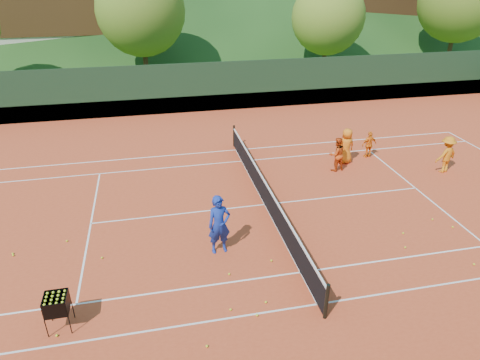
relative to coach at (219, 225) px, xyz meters
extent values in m
plane|color=#2B4C18|center=(2.18, 2.54, -1.01)|extent=(400.00, 400.00, 0.00)
cube|color=#B93D1E|center=(2.18, 2.54, -1.00)|extent=(40.00, 24.00, 0.02)
imported|color=navy|center=(0.00, 0.00, 0.00)|extent=(0.77, 0.56, 1.98)
imported|color=#CA4311|center=(6.04, 4.85, -0.22)|extent=(0.84, 0.70, 1.53)
imported|color=orange|center=(8.14, 5.87, -0.35)|extent=(0.78, 0.38, 1.28)
imported|color=orange|center=(6.79, 5.51, -0.16)|extent=(0.87, 0.63, 1.65)
imported|color=orange|center=(10.64, 3.70, -0.17)|extent=(1.18, 0.85, 1.64)
sphere|color=#C4D824|center=(7.48, -2.36, -0.95)|extent=(0.07, 0.07, 0.07)
sphere|color=#C4D824|center=(0.47, -3.03, -0.95)|extent=(0.07, 0.07, 0.07)
sphere|color=#C4D824|center=(2.65, -2.16, -0.95)|extent=(0.07, 0.07, 0.07)
sphere|color=#C4D824|center=(-4.54, -2.65, -0.95)|extent=(0.07, 0.07, 0.07)
sphere|color=#C4D824|center=(0.82, -2.61, -0.95)|extent=(0.07, 0.07, 0.07)
sphere|color=#C4D824|center=(8.17, -0.40, -0.95)|extent=(0.07, 0.07, 0.07)
sphere|color=#C4D824|center=(-3.68, 0.36, -0.95)|extent=(0.07, 0.07, 0.07)
sphere|color=#C4D824|center=(-0.17, -2.68, -0.95)|extent=(0.07, 0.07, 0.07)
sphere|color=#C4D824|center=(7.79, 0.20, -0.95)|extent=(0.07, 0.07, 0.07)
sphere|color=#C4D824|center=(-6.43, 1.08, -0.95)|extent=(0.07, 0.07, 0.07)
sphere|color=#C4D824|center=(-0.96, -3.76, -0.95)|extent=(0.07, 0.07, 0.07)
sphere|color=#C4D824|center=(6.28, -0.38, -0.95)|extent=(0.07, 0.07, 0.07)
sphere|color=#C4D824|center=(-4.88, 1.54, -0.95)|extent=(0.07, 0.07, 0.07)
sphere|color=#C4D824|center=(1.47, -0.89, -0.95)|extent=(0.07, 0.07, 0.07)
sphere|color=#C4D824|center=(0.07, -1.24, -0.95)|extent=(0.07, 0.07, 0.07)
sphere|color=#C4D824|center=(-6.46, 1.17, -0.95)|extent=(0.07, 0.07, 0.07)
sphere|color=#C4D824|center=(5.90, -1.13, -0.95)|extent=(0.07, 0.07, 0.07)
cube|color=silver|center=(2.18, -2.95, -0.99)|extent=(23.77, 0.06, 0.00)
cube|color=white|center=(2.18, 8.02, -0.99)|extent=(23.77, 0.06, 0.00)
cube|color=white|center=(2.18, -1.58, -0.99)|extent=(23.77, 0.06, 0.00)
cube|color=silver|center=(2.18, 6.65, -0.99)|extent=(23.77, 0.06, 0.00)
cube|color=white|center=(-4.22, 2.54, -0.99)|extent=(0.06, 8.23, 0.00)
cube|color=white|center=(8.58, 2.54, -0.99)|extent=(0.06, 8.23, 0.00)
cube|color=white|center=(2.18, 2.54, -0.99)|extent=(12.80, 0.06, 0.00)
cube|color=white|center=(2.18, 2.54, -0.99)|extent=(0.06, 10.97, 0.00)
cube|color=black|center=(2.18, 2.54, -0.54)|extent=(0.03, 11.97, 0.90)
cube|color=white|center=(2.18, 2.54, -0.07)|extent=(0.05, 11.97, 0.06)
cylinder|color=black|center=(2.18, -3.45, -0.44)|extent=(0.10, 0.10, 1.10)
cylinder|color=black|center=(2.18, 8.52, -0.44)|extent=(0.10, 0.10, 1.10)
cube|color=#15311C|center=(2.18, 14.54, 0.51)|extent=(40.00, 0.05, 3.00)
cube|color=#185724|center=(2.18, 14.54, -0.49)|extent=(40.40, 0.05, 1.00)
cylinder|color=black|center=(-4.74, -2.62, -0.71)|extent=(0.02, 0.02, 0.55)
cylinder|color=black|center=(-4.19, -2.62, -0.71)|extent=(0.02, 0.02, 0.55)
cylinder|color=black|center=(-4.74, -2.07, -0.71)|extent=(0.02, 0.02, 0.55)
cylinder|color=black|center=(-4.19, -2.07, -0.71)|extent=(0.02, 0.02, 0.55)
cube|color=black|center=(-4.47, -2.35, -0.44)|extent=(0.55, 0.55, 0.02)
cube|color=black|center=(-4.47, -2.62, -0.21)|extent=(0.55, 0.02, 0.45)
cube|color=black|center=(-4.47, -2.07, -0.21)|extent=(0.55, 0.02, 0.45)
cube|color=black|center=(-4.74, -2.35, -0.21)|extent=(0.02, 0.55, 0.45)
cube|color=black|center=(-4.19, -2.35, -0.21)|extent=(0.02, 0.55, 0.45)
sphere|color=#CCE526|center=(-4.67, -2.55, -0.02)|extent=(0.07, 0.07, 0.07)
sphere|color=#CCE526|center=(-4.67, -2.41, -0.02)|extent=(0.07, 0.07, 0.07)
sphere|color=#CCE526|center=(-4.67, -2.28, -0.02)|extent=(0.07, 0.07, 0.07)
sphere|color=#CCE526|center=(-4.67, -2.14, -0.02)|extent=(0.07, 0.07, 0.07)
sphere|color=#CCE526|center=(-4.54, -2.55, -0.02)|extent=(0.07, 0.07, 0.07)
sphere|color=#CCE526|center=(-4.54, -2.41, -0.02)|extent=(0.07, 0.07, 0.07)
sphere|color=#CCE526|center=(-4.54, -2.28, -0.02)|extent=(0.07, 0.07, 0.07)
sphere|color=#CCE526|center=(-4.54, -2.14, -0.02)|extent=(0.07, 0.07, 0.07)
sphere|color=#CCE526|center=(-4.40, -2.55, -0.02)|extent=(0.07, 0.07, 0.07)
sphere|color=#CCE526|center=(-4.40, -2.41, -0.02)|extent=(0.07, 0.07, 0.07)
sphere|color=#CCE526|center=(-4.40, -2.28, -0.02)|extent=(0.07, 0.07, 0.07)
sphere|color=#CCE526|center=(-4.40, -2.14, -0.02)|extent=(0.07, 0.07, 0.07)
sphere|color=#CCE526|center=(-4.26, -2.55, -0.02)|extent=(0.07, 0.07, 0.07)
sphere|color=#CCE526|center=(-4.26, -2.41, -0.02)|extent=(0.07, 0.07, 0.07)
sphere|color=#CCE526|center=(-4.26, -2.28, -0.02)|extent=(0.07, 0.07, 0.07)
sphere|color=#CCE526|center=(-4.26, -2.14, -0.02)|extent=(0.07, 0.07, 0.07)
cube|color=beige|center=(-7.82, 32.54, 0.43)|extent=(12.00, 9.00, 2.88)
cube|color=#3C2310|center=(-7.82, 32.54, 4.11)|extent=(12.24, 9.18, 4.48)
cube|color=beige|center=(8.18, 36.54, 0.25)|extent=(11.00, 8.00, 2.52)
cube|color=#351A0E|center=(8.18, 36.54, 3.47)|extent=(11.22, 8.16, 3.92)
cube|color=beige|center=(22.18, 32.54, 0.34)|extent=(10.00, 8.00, 2.70)
cube|color=#361E0E|center=(22.18, 32.54, 3.79)|extent=(10.20, 8.16, 4.20)
cylinder|color=#3F2719|center=(-1.82, 22.54, 0.43)|extent=(0.36, 0.36, 2.88)
sphere|color=#45721E|center=(-1.82, 22.54, 4.19)|extent=(6.40, 6.40, 6.40)
cylinder|color=#402919|center=(12.18, 21.54, 0.25)|extent=(0.36, 0.36, 2.52)
sphere|color=#4D7B20|center=(12.18, 21.54, 3.54)|extent=(5.60, 5.60, 5.60)
cylinder|color=#3C2718|center=(24.18, 22.54, 0.52)|extent=(0.36, 0.36, 3.06)
sphere|color=#466D1D|center=(24.18, 22.54, 4.52)|extent=(6.80, 6.80, 6.80)
camera|label=1|loc=(-1.72, -11.10, 7.26)|focal=32.00mm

